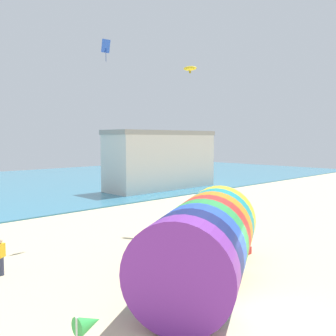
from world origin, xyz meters
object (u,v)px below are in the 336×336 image
bystander_mid_beach (1,257)px  beach_flag (87,331)px  kite_handler (231,233)px  giant_inflatable_tube (204,242)px  cooler_box (246,251)px  kite_yellow_parafoil (190,68)px  kite_blue_diamond (106,47)px

bystander_mid_beach → beach_flag: (-2.27, -10.42, 1.63)m
kite_handler → bystander_mid_beach: (-9.77, 4.54, -0.12)m
giant_inflatable_tube → bystander_mid_beach: 8.49m
beach_flag → cooler_box: bearing=22.4°
bystander_mid_beach → kite_yellow_parafoil: bearing=3.7°
giant_inflatable_tube → cooler_box: 4.89m
kite_handler → bystander_mid_beach: kite_handler is taller
cooler_box → kite_yellow_parafoil: bearing=67.1°
kite_yellow_parafoil → giant_inflatable_tube: bearing=-134.0°
bystander_mid_beach → cooler_box: size_ratio=3.01×
kite_handler → beach_flag: 13.48m
kite_handler → kite_blue_diamond: 12.47m
bystander_mid_beach → beach_flag: beach_flag is taller
bystander_mid_beach → cooler_box: (9.77, -5.45, -0.61)m
kite_handler → cooler_box: size_ratio=3.38×
giant_inflatable_tube → cooler_box: bearing=14.1°
beach_flag → cooler_box: beach_flag is taller
kite_blue_diamond → bystander_mid_beach: size_ratio=0.79×
kite_blue_diamond → kite_yellow_parafoil: bearing=-15.8°
kite_yellow_parafoil → beach_flag: bearing=-142.6°
kite_handler → beach_flag: (-12.03, -5.88, 1.51)m
kite_handler → bystander_mid_beach: bearing=155.1°
kite_handler → kite_blue_diamond: size_ratio=1.43×
beach_flag → kite_blue_diamond: bearing=54.0°
giant_inflatable_tube → kite_yellow_parafoil: 13.33m
kite_handler → cooler_box: (0.00, -0.91, -0.73)m
beach_flag → kite_handler: bearing=26.1°
kite_handler → kite_blue_diamond: kite_blue_diamond is taller
cooler_box → giant_inflatable_tube: bearing=-165.9°
kite_handler → kite_yellow_parafoil: 11.04m
bystander_mid_beach → beach_flag: size_ratio=0.57×
giant_inflatable_tube → bystander_mid_beach: (-5.27, 6.59, -0.92)m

